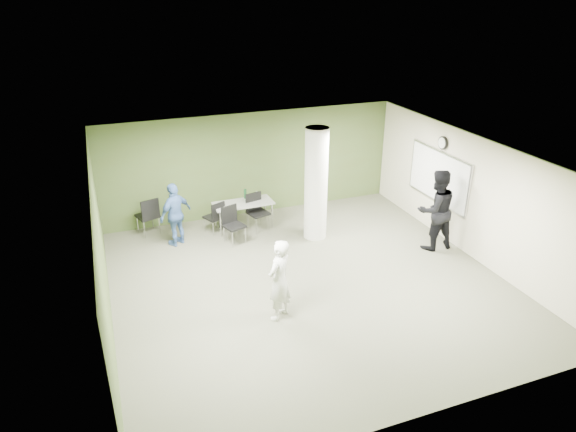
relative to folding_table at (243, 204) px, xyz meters
name	(u,v)px	position (x,y,z in m)	size (l,w,h in m)	color
floor	(309,283)	(0.53, -3.10, -0.67)	(8.00, 8.00, 0.00)	#4F4F3E
ceiling	(311,157)	(0.53, -3.10, 2.13)	(8.00, 8.00, 0.00)	white
wall_back	(252,164)	(0.53, 0.90, 0.73)	(8.00, 0.02, 2.80)	#465528
wall_left	(101,257)	(-3.47, -3.10, 0.73)	(0.02, 8.00, 2.80)	#465528
wall_right_cream	(473,197)	(4.53, -3.10, 0.73)	(0.02, 8.00, 2.80)	beige
column	(316,184)	(1.53, -1.10, 0.73)	(0.56, 0.56, 2.80)	silver
whiteboard	(438,176)	(4.45, -1.90, 0.83)	(0.05, 2.30, 1.30)	silver
wall_clock	(443,143)	(4.45, -1.90, 1.68)	(0.06, 0.32, 0.32)	black
folding_table	(243,204)	(0.00, 0.00, 0.00)	(1.53, 0.70, 0.97)	gray
wastebasket	(223,221)	(-0.49, 0.27, -0.52)	(0.26, 0.26, 0.31)	#4C4C4C
chair_back_left	(149,214)	(-2.33, 0.46, -0.09)	(0.62, 0.62, 0.99)	black
chair_back_right	(216,215)	(-0.74, -0.04, -0.17)	(0.57, 0.57, 0.86)	black
chair_table_left	(232,222)	(-0.48, -0.64, -0.14)	(0.58, 0.58, 0.91)	black
chair_table_right	(256,209)	(0.30, -0.14, -0.12)	(0.58, 0.58, 0.95)	black
woman_white	(279,280)	(-0.47, -4.03, 0.14)	(0.59, 0.39, 1.63)	silver
man_black	(436,210)	(3.93, -2.64, 0.31)	(0.96, 0.74, 1.97)	black
man_blue	(176,214)	(-1.77, -0.30, 0.12)	(0.92, 0.38, 1.57)	#3C5D96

